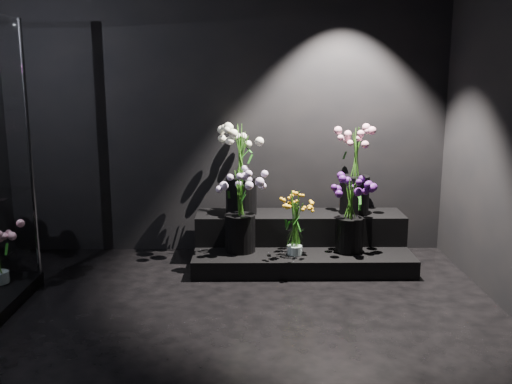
{
  "coord_description": "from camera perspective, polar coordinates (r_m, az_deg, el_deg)",
  "views": [
    {
      "loc": [
        0.22,
        -3.19,
        1.64
      ],
      "look_at": [
        0.26,
        1.2,
        0.72
      ],
      "focal_mm": 40.0,
      "sensor_mm": 36.0,
      "label": 1
    }
  ],
  "objects": [
    {
      "name": "bouquet_orange_bells",
      "position": [
        4.71,
        3.93,
        -3.11
      ],
      "size": [
        0.28,
        0.28,
        0.53
      ],
      "rotation": [
        0.0,
        0.0,
        0.11
      ],
      "color": "white",
      "rests_on": "display_riser"
    },
    {
      "name": "bouquet_pink_roses",
      "position": [
        5.07,
        9.93,
        2.7
      ],
      "size": [
        0.41,
        0.41,
        0.76
      ],
      "rotation": [
        0.0,
        0.0,
        -0.06
      ],
      "color": "black",
      "rests_on": "display_riser"
    },
    {
      "name": "bouquet_cream_roses",
      "position": [
        4.99,
        -1.5,
        2.72
      ],
      "size": [
        0.49,
        0.49,
        0.78
      ],
      "rotation": [
        0.0,
        0.0,
        0.33
      ],
      "color": "black",
      "rests_on": "display_riser"
    },
    {
      "name": "bouquet_purple",
      "position": [
        4.83,
        9.38,
        -1.93
      ],
      "size": [
        0.37,
        0.37,
        0.63
      ],
      "rotation": [
        0.0,
        0.0,
        0.2
      ],
      "color": "black",
      "rests_on": "display_riser"
    },
    {
      "name": "wall_back",
      "position": [
        5.2,
        -3.03,
        9.2
      ],
      "size": [
        4.0,
        0.0,
        4.0
      ],
      "primitive_type": "plane",
      "rotation": [
        1.57,
        0.0,
        0.0
      ],
      "color": "black",
      "rests_on": "floor"
    },
    {
      "name": "floor",
      "position": [
        3.6,
        -4.13,
        -15.29
      ],
      "size": [
        4.0,
        4.0,
        0.0
      ],
      "primitive_type": "plane",
      "color": "black",
      "rests_on": "ground"
    },
    {
      "name": "bouquet_lilac",
      "position": [
        4.77,
        -1.62,
        -1.47
      ],
      "size": [
        0.45,
        0.45,
        0.69
      ],
      "rotation": [
        0.0,
        0.0,
        0.38
      ],
      "color": "black",
      "rests_on": "display_riser"
    },
    {
      "name": "wall_front",
      "position": [
        1.24,
        -10.66,
        0.55
      ],
      "size": [
        4.0,
        0.0,
        4.0
      ],
      "primitive_type": "plane",
      "rotation": [
        -1.57,
        0.0,
        0.0
      ],
      "color": "black",
      "rests_on": "floor"
    },
    {
      "name": "display_riser",
      "position": [
        5.06,
        4.46,
        -5.06
      ],
      "size": [
        1.84,
        0.82,
        0.41
      ],
      "color": "black",
      "rests_on": "floor"
    }
  ]
}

